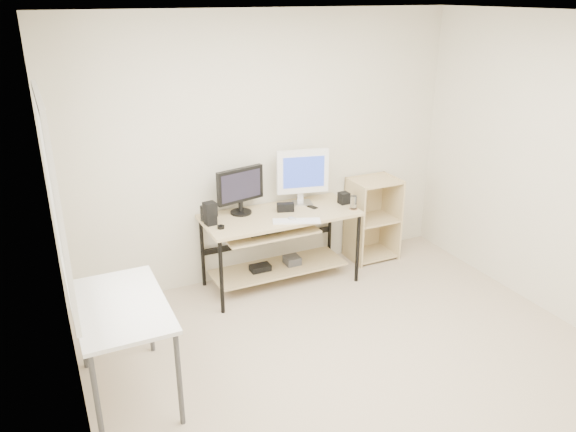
# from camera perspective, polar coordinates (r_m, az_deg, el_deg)

# --- Properties ---
(room) EXTENTS (4.01, 4.01, 2.62)m
(room) POSITION_cam_1_polar(r_m,az_deg,el_deg) (3.78, 7.40, -0.27)
(room) COLOR #C0AD93
(room) RESTS_ON ground
(desk) EXTENTS (1.50, 0.65, 0.75)m
(desk) POSITION_cam_1_polar(r_m,az_deg,el_deg) (5.45, -1.03, -1.86)
(desk) COLOR tan
(desk) RESTS_ON ground
(side_table) EXTENTS (0.60, 1.00, 0.75)m
(side_table) POSITION_cam_1_polar(r_m,az_deg,el_deg) (4.08, -16.56, -9.51)
(side_table) COLOR white
(side_table) RESTS_ON ground
(shelf_unit) EXTENTS (0.50, 0.40, 0.90)m
(shelf_unit) POSITION_cam_1_polar(r_m,az_deg,el_deg) (6.14, 8.41, -0.16)
(shelf_unit) COLOR #D0B982
(shelf_unit) RESTS_ON ground
(black_monitor) EXTENTS (0.49, 0.20, 0.45)m
(black_monitor) POSITION_cam_1_polar(r_m,az_deg,el_deg) (5.32, -4.87, 2.85)
(black_monitor) COLOR black
(black_monitor) RESTS_ON desk
(white_imac) EXTENTS (0.52, 0.17, 0.55)m
(white_imac) POSITION_cam_1_polar(r_m,az_deg,el_deg) (5.53, 1.50, 4.38)
(white_imac) COLOR silver
(white_imac) RESTS_ON desk
(keyboard) EXTENTS (0.46, 0.28, 0.02)m
(keyboard) POSITION_cam_1_polar(r_m,az_deg,el_deg) (5.18, 0.87, -0.52)
(keyboard) COLOR white
(keyboard) RESTS_ON desk
(mouse) EXTENTS (0.09, 0.11, 0.03)m
(mouse) POSITION_cam_1_polar(r_m,az_deg,el_deg) (5.21, 0.41, -0.29)
(mouse) COLOR #AEAEB3
(mouse) RESTS_ON desk
(center_speaker) EXTENTS (0.18, 0.12, 0.08)m
(center_speaker) POSITION_cam_1_polar(r_m,az_deg,el_deg) (5.42, -0.26, 0.90)
(center_speaker) COLOR black
(center_speaker) RESTS_ON desk
(speaker_left) EXTENTS (0.12, 0.12, 0.21)m
(speaker_left) POSITION_cam_1_polar(r_m,az_deg,el_deg) (5.14, -7.91, 0.30)
(speaker_left) COLOR black
(speaker_left) RESTS_ON desk
(speaker_right) EXTENTS (0.10, 0.10, 0.12)m
(speaker_right) POSITION_cam_1_polar(r_m,az_deg,el_deg) (5.64, 5.69, 1.83)
(speaker_right) COLOR black
(speaker_right) RESTS_ON desk
(audio_controller) EXTENTS (0.09, 0.07, 0.15)m
(audio_controller) POSITION_cam_1_polar(r_m,az_deg,el_deg) (5.24, -8.42, 0.31)
(audio_controller) COLOR black
(audio_controller) RESTS_ON desk
(volume_puck) EXTENTS (0.08, 0.08, 0.03)m
(volume_puck) POSITION_cam_1_polar(r_m,az_deg,el_deg) (5.07, -6.84, -1.12)
(volume_puck) COLOR black
(volume_puck) RESTS_ON desk
(smartphone) EXTENTS (0.09, 0.12, 0.01)m
(smartphone) POSITION_cam_1_polar(r_m,az_deg,el_deg) (5.54, 2.50, 0.91)
(smartphone) COLOR black
(smartphone) RESTS_ON desk
(coaster) EXTENTS (0.10, 0.10, 0.01)m
(coaster) POSITION_cam_1_polar(r_m,az_deg,el_deg) (5.53, 6.65, 0.73)
(coaster) COLOR #9C6E46
(coaster) RESTS_ON desk
(drinking_glass) EXTENTS (0.07, 0.07, 0.13)m
(drinking_glass) POSITION_cam_1_polar(r_m,az_deg,el_deg) (5.50, 6.68, 1.39)
(drinking_glass) COLOR white
(drinking_glass) RESTS_ON coaster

